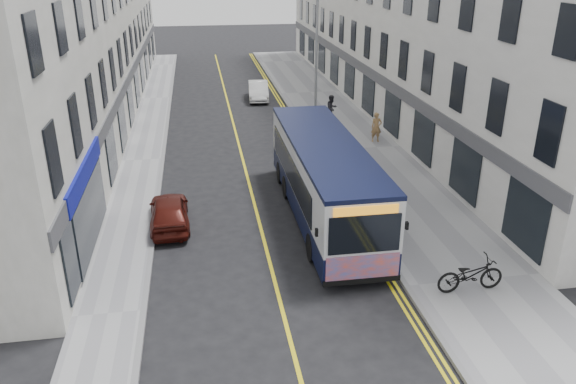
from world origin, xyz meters
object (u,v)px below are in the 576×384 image
object	(u,v)px
streetlamp	(315,61)
bicycle	(470,275)
pedestrian_near	(376,127)
pedestrian_far	(332,108)
city_bus	(324,177)
car_white	(258,91)
car_maroon	(169,212)

from	to	relation	value
streetlamp	bicycle	world-z (taller)	streetlamp
pedestrian_near	pedestrian_far	size ratio (longest dim) A/B	0.99
city_bus	pedestrian_far	bearing A→B (deg)	75.32
city_bus	bicycle	size ratio (longest dim) A/B	5.12
city_bus	bicycle	bearing A→B (deg)	-61.84
city_bus	pedestrian_near	size ratio (longest dim) A/B	6.70
pedestrian_far	pedestrian_near	bearing A→B (deg)	-102.64
pedestrian_near	city_bus	bearing A→B (deg)	-116.90
pedestrian_near	car_white	size ratio (longest dim) A/B	0.42
streetlamp	car_maroon	size ratio (longest dim) A/B	2.21
car_white	pedestrian_far	bearing A→B (deg)	-56.72
car_maroon	car_white	bearing A→B (deg)	-108.59
city_bus	car_white	distance (m)	19.83
pedestrian_near	pedestrian_far	bearing A→B (deg)	111.24
streetlamp	car_maroon	distance (m)	12.77
bicycle	pedestrian_far	distance (m)	19.05
streetlamp	pedestrian_far	xyz separation A→B (m)	(1.80, 3.28, -3.45)
city_bus	car_white	bearing A→B (deg)	90.96
streetlamp	pedestrian_near	xyz separation A→B (m)	(3.28, -1.03, -3.46)
car_maroon	bicycle	bearing A→B (deg)	143.38
car_white	streetlamp	bearing A→B (deg)	-74.74
pedestrian_far	car_maroon	bearing A→B (deg)	-157.63
pedestrian_far	car_maroon	distance (m)	15.91
streetlamp	city_bus	xyz separation A→B (m)	(-1.61, -9.76, -2.67)
pedestrian_near	bicycle	bearing A→B (deg)	-94.12
streetlamp	car_white	size ratio (longest dim) A/B	2.07
pedestrian_far	car_white	world-z (taller)	pedestrian_far
pedestrian_near	pedestrian_far	xyz separation A→B (m)	(-1.47, 4.31, 0.01)
pedestrian_far	car_maroon	xyz separation A→B (m)	(-9.37, -12.85, -0.32)
streetlamp	car_white	world-z (taller)	streetlamp
streetlamp	car_maroon	world-z (taller)	streetlamp
bicycle	car_maroon	xyz separation A→B (m)	(-9.17, 6.19, -0.06)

